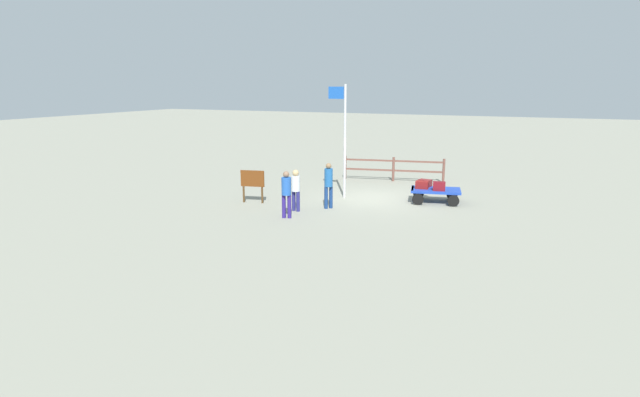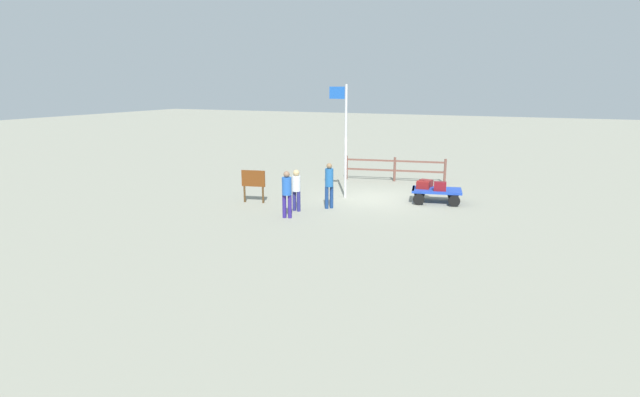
% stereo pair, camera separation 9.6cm
% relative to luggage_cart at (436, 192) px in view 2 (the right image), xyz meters
% --- Properties ---
extents(ground_plane, '(120.00, 120.00, 0.00)m').
position_rel_luggage_cart_xyz_m(ground_plane, '(2.47, 0.33, -0.42)').
color(ground_plane, gray).
extents(luggage_cart, '(2.14, 1.65, 0.55)m').
position_rel_luggage_cart_xyz_m(luggage_cart, '(0.00, 0.00, 0.00)').
color(luggage_cart, '#1D3FB0').
rests_on(luggage_cart, ground).
extents(suitcase_dark, '(0.56, 0.44, 0.28)m').
position_rel_luggage_cart_xyz_m(suitcase_dark, '(0.50, -0.41, 0.27)').
color(suitcase_dark, maroon).
rests_on(suitcase_dark, luggage_cart).
extents(suitcase_navy, '(0.54, 0.39, 0.30)m').
position_rel_luggage_cart_xyz_m(suitcase_navy, '(0.51, 0.13, 0.28)').
color(suitcase_navy, maroon).
rests_on(suitcase_navy, luggage_cart).
extents(suitcase_tan, '(0.52, 0.37, 0.35)m').
position_rel_luggage_cart_xyz_m(suitcase_tan, '(-0.20, 0.27, 0.31)').
color(suitcase_tan, maroon).
rests_on(suitcase_tan, luggage_cart).
extents(worker_lead, '(0.42, 0.42, 1.69)m').
position_rel_luggage_cart_xyz_m(worker_lead, '(4.38, 4.59, 0.57)').
color(worker_lead, navy).
rests_on(worker_lead, ground).
extents(worker_trailing, '(0.36, 0.36, 1.58)m').
position_rel_luggage_cart_xyz_m(worker_trailing, '(4.52, 3.55, 0.49)').
color(worker_trailing, navy).
rests_on(worker_trailing, ground).
extents(worker_supervisor, '(0.45, 0.45, 1.76)m').
position_rel_luggage_cart_xyz_m(worker_supervisor, '(3.56, 2.67, 0.59)').
color(worker_supervisor, navy).
rests_on(worker_supervisor, ground).
extents(flagpole, '(0.81, 0.14, 4.68)m').
position_rel_luggage_cart_xyz_m(flagpole, '(3.74, 0.67, 2.28)').
color(flagpole, silver).
rests_on(flagpole, ground).
extents(signboard, '(0.96, 0.26, 1.32)m').
position_rel_luggage_cart_xyz_m(signboard, '(6.71, 3.01, 0.45)').
color(signboard, '#4C3319').
rests_on(signboard, ground).
extents(wooden_fence, '(4.85, 0.99, 1.19)m').
position_rel_luggage_cart_xyz_m(wooden_fence, '(2.77, -3.76, 0.27)').
color(wooden_fence, brown).
rests_on(wooden_fence, ground).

